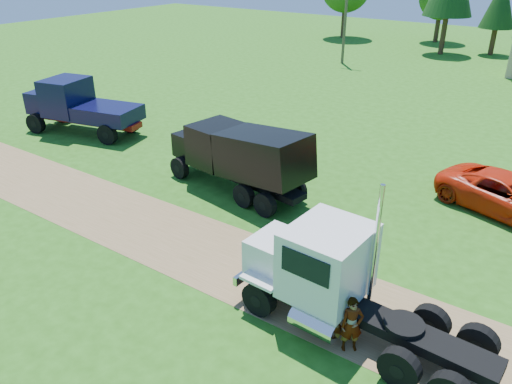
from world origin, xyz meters
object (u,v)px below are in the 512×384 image
Objects in this scene: white_semi_tractor at (329,276)px; orange_pickup at (509,195)px; spectator_a at (352,325)px; black_dump_truck at (240,154)px; navy_truck at (77,106)px.

orange_pickup is (3.27, 10.94, -0.79)m from white_semi_tractor.
spectator_a is (1.21, -0.79, -0.75)m from white_semi_tractor.
orange_pickup is 11.91m from spectator_a.
black_dump_truck reaches higher than spectator_a.
white_semi_tractor is at bearing -179.02° from orange_pickup.
white_semi_tractor is 1.02× the size of navy_truck.
navy_truck is (-13.57, 1.08, -0.19)m from black_dump_truck.
black_dump_truck reaches higher than orange_pickup.
black_dump_truck is 4.51× the size of spectator_a.
navy_truck is 1.28× the size of orange_pickup.
white_semi_tractor is 1.31× the size of orange_pickup.
spectator_a reaches higher than orange_pickup.
black_dump_truck is at bearing -17.33° from navy_truck.
black_dump_truck is at bearing 103.23° from spectator_a.
spectator_a is (-2.06, -11.73, 0.05)m from orange_pickup.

